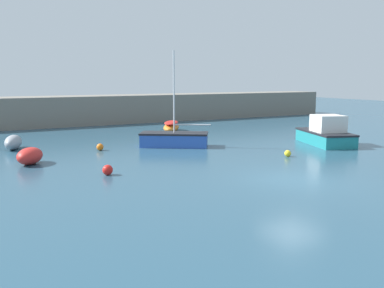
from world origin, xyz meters
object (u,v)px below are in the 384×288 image
at_px(fishing_dinghy_green, 13,142).
at_px(mooring_buoy_orange, 100,147).
at_px(dinghy_near_pier, 30,156).
at_px(motorboat_with_cabin, 326,134).
at_px(sailboat_tall_mast, 174,139).
at_px(mooring_buoy_yellow, 288,153).
at_px(mooring_buoy_red, 108,170).
at_px(rowboat_with_red_cover, 171,126).

relative_size(fishing_dinghy_green, mooring_buoy_orange, 5.58).
bearing_deg(mooring_buoy_orange, dinghy_near_pier, -151.51).
height_order(motorboat_with_cabin, sailboat_tall_mast, sailboat_tall_mast).
xyz_separation_m(motorboat_with_cabin, dinghy_near_pier, (-18.20, 2.51, -0.30)).
bearing_deg(fishing_dinghy_green, mooring_buoy_orange, 74.58).
height_order(mooring_buoy_yellow, mooring_buoy_red, mooring_buoy_red).
bearing_deg(dinghy_near_pier, mooring_buoy_red, -114.98).
distance_m(motorboat_with_cabin, mooring_buoy_yellow, 5.71).
xyz_separation_m(dinghy_near_pier, rowboat_with_red_cover, (12.24, 8.56, 0.00)).
relative_size(fishing_dinghy_green, dinghy_near_pier, 1.11).
bearing_deg(motorboat_with_cabin, mooring_buoy_yellow, 132.61).
distance_m(motorboat_with_cabin, fishing_dinghy_green, 20.01).
height_order(motorboat_with_cabin, mooring_buoy_orange, motorboat_with_cabin).
bearing_deg(mooring_buoy_yellow, dinghy_near_pier, 159.93).
distance_m(fishing_dinghy_green, sailboat_tall_mast, 9.97).
xyz_separation_m(fishing_dinghy_green, sailboat_tall_mast, (9.21, -3.81, 0.04)).
bearing_deg(mooring_buoy_yellow, motorboat_with_cabin, 23.09).
height_order(fishing_dinghy_green, mooring_buoy_red, fishing_dinghy_green).
xyz_separation_m(dinghy_near_pier, sailboat_tall_mast, (9.02, 1.57, 0.05)).
xyz_separation_m(fishing_dinghy_green, mooring_buoy_red, (2.89, -9.69, -0.21)).
bearing_deg(mooring_buoy_red, mooring_buoy_orange, 75.93).
height_order(sailboat_tall_mast, mooring_buoy_red, sailboat_tall_mast).
bearing_deg(motorboat_with_cabin, mooring_buoy_orange, 90.05).
bearing_deg(fishing_dinghy_green, motorboat_with_cabin, 84.77).
bearing_deg(fishing_dinghy_green, rowboat_with_red_cover, 122.36).
bearing_deg(mooring_buoy_red, motorboat_with_cabin, 6.61).
bearing_deg(mooring_buoy_orange, motorboat_with_cabin, -19.46).
relative_size(motorboat_with_cabin, mooring_buoy_yellow, 13.95).
height_order(dinghy_near_pier, sailboat_tall_mast, sailboat_tall_mast).
relative_size(motorboat_with_cabin, mooring_buoy_red, 10.91).
xyz_separation_m(fishing_dinghy_green, mooring_buoy_yellow, (13.16, -10.13, -0.26)).
relative_size(dinghy_near_pier, mooring_buoy_red, 4.50).
relative_size(motorboat_with_cabin, dinghy_near_pier, 2.42).
xyz_separation_m(fishing_dinghy_green, dinghy_near_pier, (0.18, -5.39, -0.01)).
bearing_deg(sailboat_tall_mast, mooring_buoy_yellow, 155.41).
height_order(motorboat_with_cabin, mooring_buoy_red, motorboat_with_cabin).
height_order(rowboat_with_red_cover, mooring_buoy_orange, rowboat_with_red_cover).
bearing_deg(sailboat_tall_mast, mooring_buoy_red, 76.31).
distance_m(rowboat_with_red_cover, mooring_buoy_yellow, 13.33).
distance_m(sailboat_tall_mast, rowboat_with_red_cover, 7.70).
height_order(motorboat_with_cabin, rowboat_with_red_cover, motorboat_with_cabin).
relative_size(sailboat_tall_mast, mooring_buoy_yellow, 16.36).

